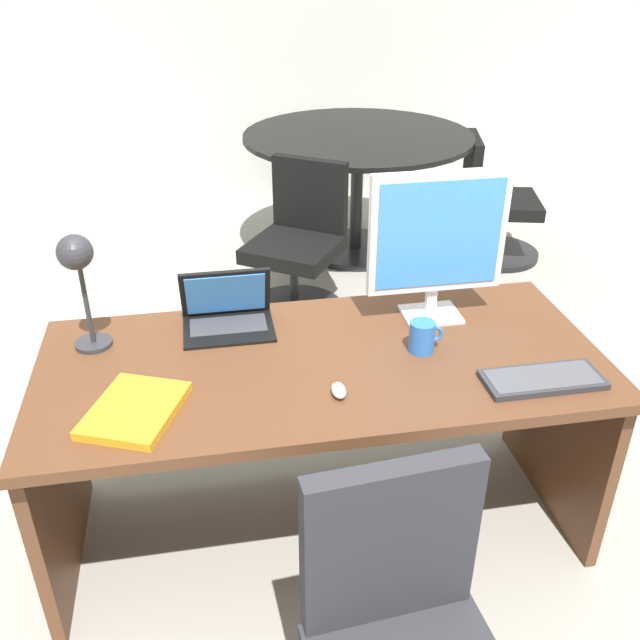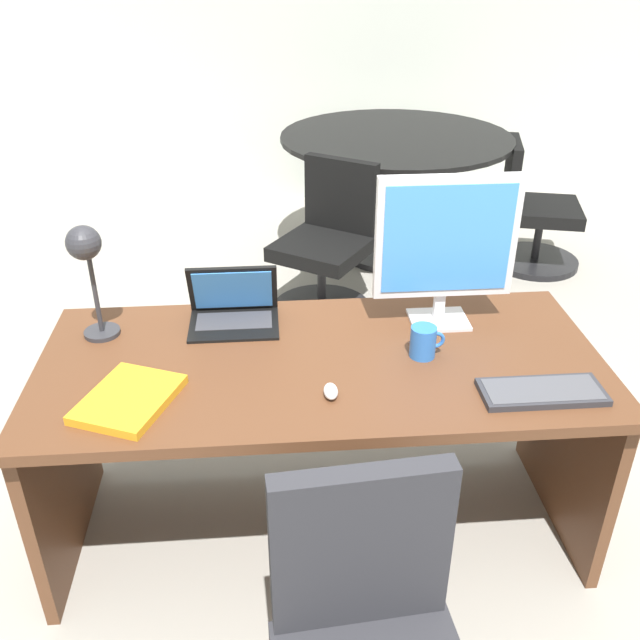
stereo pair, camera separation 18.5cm
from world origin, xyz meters
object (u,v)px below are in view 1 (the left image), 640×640
(desk, at_px, (320,401))
(book, at_px, (135,410))
(laptop, at_px, (227,308))
(mouse, at_px, (339,390))
(meeting_chair_far, at_px, (493,211))
(monitor, at_px, (438,238))
(keyboard, at_px, (543,379))
(meeting_table, at_px, (357,164))
(desk_lamp, at_px, (78,268))
(coffee_mug, at_px, (423,336))
(meeting_chair_near, at_px, (298,255))

(desk, relative_size, book, 5.01)
(desk, distance_m, laptop, 0.45)
(desk, relative_size, laptop, 5.87)
(mouse, xyz_separation_m, meeting_chair_far, (1.53, 2.40, -0.43))
(monitor, distance_m, keyboard, 0.58)
(monitor, xyz_separation_m, meeting_table, (0.24, 2.21, -0.41))
(desk_lamp, bearing_deg, book, -68.07)
(coffee_mug, xyz_separation_m, meeting_table, (0.34, 2.43, -0.17))
(keyboard, height_order, meeting_chair_far, meeting_chair_far)
(meeting_chair_near, bearing_deg, laptop, -107.81)
(laptop, distance_m, book, 0.55)
(keyboard, height_order, meeting_chair_near, meeting_chair_near)
(book, height_order, meeting_chair_near, meeting_chair_near)
(desk, relative_size, mouse, 23.92)
(laptop, relative_size, meeting_chair_near, 0.36)
(monitor, relative_size, book, 1.46)
(desk, height_order, book, book)
(mouse, bearing_deg, desk, 92.75)
(desk, relative_size, coffee_mug, 16.06)
(desk, bearing_deg, laptop, 141.36)
(mouse, bearing_deg, meeting_chair_far, 57.60)
(book, relative_size, coffee_mug, 3.21)
(mouse, xyz_separation_m, meeting_chair_near, (0.16, 1.89, -0.40))
(laptop, height_order, meeting_chair_far, laptop)
(laptop, height_order, book, laptop)
(monitor, height_order, coffee_mug, monitor)
(book, xyz_separation_m, meeting_chair_near, (0.74, 1.87, -0.40))
(book, bearing_deg, monitor, 21.79)
(keyboard, xyz_separation_m, meeting_table, (0.04, 2.67, -0.12))
(book, bearing_deg, laptop, 58.13)
(monitor, distance_m, mouse, 0.65)
(laptop, height_order, desk_lamp, desk_lamp)
(desk_lamp, xyz_separation_m, coffee_mug, (1.05, -0.20, -0.24))
(coffee_mug, bearing_deg, keyboard, -38.29)
(book, height_order, meeting_chair_far, meeting_chair_far)
(laptop, height_order, keyboard, laptop)
(keyboard, relative_size, mouse, 4.83)
(desk, bearing_deg, keyboard, -25.20)
(meeting_table, bearing_deg, monitor, -96.22)
(keyboard, distance_m, coffee_mug, 0.39)
(laptop, relative_size, coffee_mug, 2.74)
(desk, relative_size, meeting_chair_far, 2.24)
(laptop, relative_size, book, 0.85)
(desk_lamp, height_order, meeting_chair_far, desk_lamp)
(desk_lamp, bearing_deg, keyboard, -17.82)
(desk_lamp, relative_size, meeting_chair_near, 0.48)
(monitor, xyz_separation_m, book, (-1.00, -0.40, -0.29))
(desk, distance_m, meeting_chair_far, 2.65)
(laptop, bearing_deg, monitor, -5.33)
(book, xyz_separation_m, meeting_table, (1.24, 2.61, -0.13))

